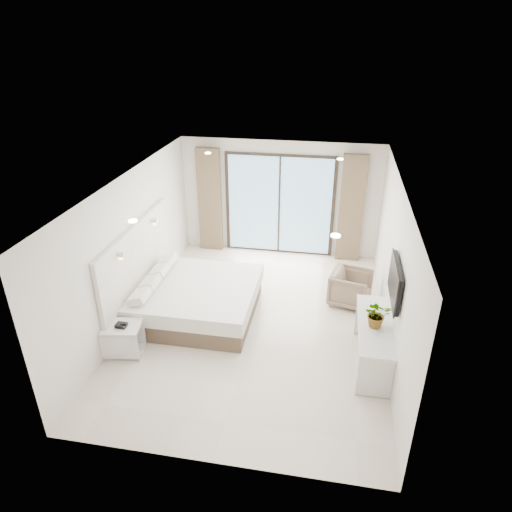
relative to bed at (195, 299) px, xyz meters
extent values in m
plane|color=beige|center=(1.19, -0.09, -0.33)|extent=(6.20, 6.20, 0.00)
cube|color=silver|center=(1.19, 3.01, 1.02)|extent=(4.60, 0.02, 2.70)
cube|color=silver|center=(1.19, -3.19, 1.02)|extent=(4.60, 0.02, 2.70)
cube|color=silver|center=(-1.11, -0.09, 1.02)|extent=(0.02, 6.20, 2.70)
cube|color=silver|center=(3.49, -0.09, 1.02)|extent=(0.02, 6.20, 2.70)
cube|color=white|center=(1.19, -0.09, 2.37)|extent=(4.60, 6.20, 0.02)
cube|color=white|center=(-1.06, 0.00, 0.82)|extent=(0.08, 3.00, 1.20)
cube|color=black|center=(3.44, -0.87, 1.22)|extent=(0.06, 1.00, 0.58)
cube|color=black|center=(3.40, -0.87, 1.22)|extent=(0.02, 1.04, 0.62)
cube|color=black|center=(1.19, 2.98, 0.87)|extent=(2.56, 0.04, 2.42)
cube|color=#81AFCE|center=(1.19, 2.95, 0.87)|extent=(2.40, 0.01, 2.30)
cube|color=brown|center=(-0.46, 2.87, 0.92)|extent=(0.55, 0.14, 2.50)
cube|color=brown|center=(2.84, 2.87, 0.92)|extent=(0.55, 0.14, 2.50)
cylinder|color=white|center=(-0.11, -1.89, 2.35)|extent=(0.12, 0.12, 0.02)
cylinder|color=white|center=(2.49, -1.89, 2.35)|extent=(0.12, 0.12, 0.02)
cylinder|color=white|center=(-0.11, 1.71, 2.35)|extent=(0.12, 0.12, 0.02)
cylinder|color=white|center=(2.49, 1.71, 2.35)|extent=(0.12, 0.12, 0.02)
cube|color=brown|center=(0.02, 0.00, -0.15)|extent=(2.15, 2.05, 0.34)
cube|color=white|center=(0.02, 0.00, 0.16)|extent=(2.24, 2.13, 0.28)
cube|color=white|center=(-0.76, -0.70, 0.37)|extent=(0.28, 0.43, 0.14)
cube|color=white|center=(-0.76, -0.24, 0.37)|extent=(0.28, 0.43, 0.14)
cube|color=white|center=(-0.76, 0.24, 0.37)|extent=(0.28, 0.43, 0.14)
cube|color=white|center=(-0.76, 0.70, 0.37)|extent=(0.28, 0.43, 0.14)
cube|color=silver|center=(-0.83, -1.34, 0.20)|extent=(0.67, 0.57, 0.05)
cube|color=silver|center=(-0.83, -1.34, -0.29)|extent=(0.67, 0.57, 0.05)
cube|color=silver|center=(-0.83, -1.56, -0.05)|extent=(0.60, 0.14, 0.49)
cube|color=silver|center=(-0.83, -1.12, -0.05)|extent=(0.60, 0.14, 0.49)
cube|color=black|center=(-0.82, -1.37, 0.25)|extent=(0.18, 0.14, 0.06)
cube|color=silver|center=(3.23, -0.87, 0.41)|extent=(0.53, 1.70, 0.06)
cube|color=silver|center=(3.23, -1.63, 0.03)|extent=(0.51, 0.06, 0.71)
cube|color=silver|center=(3.23, -0.10, 0.03)|extent=(0.51, 0.06, 0.71)
imported|color=#33662D|center=(3.23, -0.93, 0.61)|extent=(0.43, 0.47, 0.34)
imported|color=#846F56|center=(2.89, 0.92, 0.05)|extent=(0.84, 0.87, 0.76)
camera|label=1|loc=(2.43, -7.00, 4.61)|focal=32.00mm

